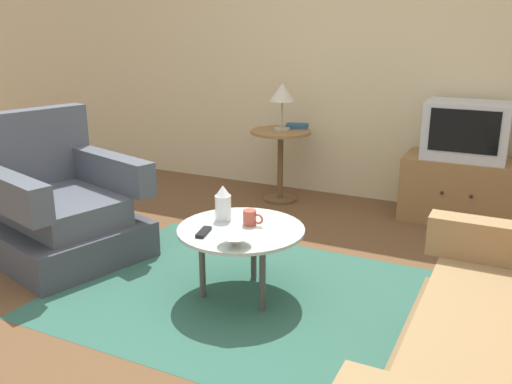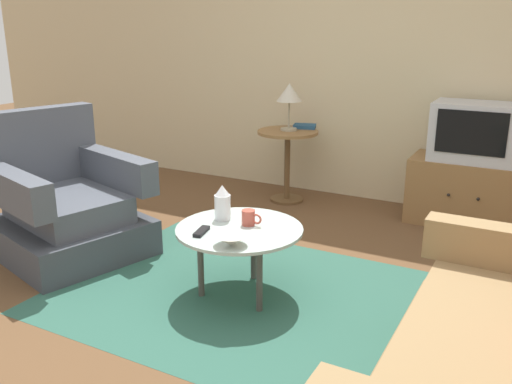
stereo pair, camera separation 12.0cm
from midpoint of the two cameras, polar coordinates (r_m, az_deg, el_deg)
ground_plane at (r=3.15m, az=-1.76°, el=-11.59°), size 16.00×16.00×0.00m
back_wall at (r=4.92m, az=12.29°, el=14.86°), size 9.00×0.12×2.70m
area_rug at (r=3.26m, az=-0.60°, el=-10.50°), size 2.07×1.64×0.00m
armchair at (r=3.94m, az=-18.54°, el=-1.45°), size 1.13×1.08×0.95m
coffee_table at (r=3.10m, az=-0.65°, el=-4.38°), size 0.72×0.72×0.41m
side_table at (r=4.78m, az=3.99°, el=4.30°), size 0.52×0.52×0.63m
tv_stand at (r=4.59m, az=21.79°, el=-0.01°), size 0.87×0.47×0.51m
television at (r=4.48m, az=22.44°, el=5.78°), size 0.61×0.40×0.44m
table_lamp at (r=4.71m, az=4.22°, el=10.06°), size 0.22×0.22×0.40m
vase at (r=3.19m, az=-2.42°, el=-1.15°), size 0.09×0.09×0.21m
mug at (r=3.11m, az=0.37°, el=-2.69°), size 0.12×0.08×0.09m
bowl at (r=2.85m, az=-1.38°, el=-5.01°), size 0.18×0.18×0.06m
tv_remote_dark at (r=3.02m, az=-4.54°, el=-4.11°), size 0.08×0.15×0.02m
book at (r=4.88m, az=5.77°, el=6.80°), size 0.23×0.20×0.03m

